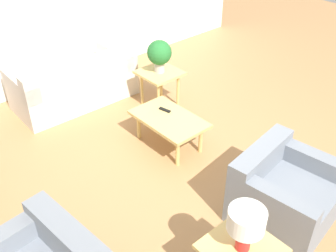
% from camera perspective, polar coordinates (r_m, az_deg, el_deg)
% --- Properties ---
extents(ground_plane, '(14.00, 14.00, 0.00)m').
position_cam_1_polar(ground_plane, '(4.74, 5.34, -5.49)').
color(ground_plane, '#A87A4C').
extents(sofa, '(0.89, 1.75, 0.77)m').
position_cam_1_polar(sofa, '(5.92, -13.24, 5.91)').
color(sofa, silver).
rests_on(sofa, ground_plane).
extents(armchair, '(0.97, 1.01, 0.72)m').
position_cam_1_polar(armchair, '(4.09, 16.41, -9.32)').
color(armchair, slate).
rests_on(armchair, ground_plane).
extents(coffee_table, '(0.93, 0.57, 0.40)m').
position_cam_1_polar(coffee_table, '(4.83, 0.13, 0.73)').
color(coffee_table, tan).
rests_on(coffee_table, ground_plane).
extents(side_table_plant, '(0.55, 0.55, 0.54)m').
position_cam_1_polar(side_table_plant, '(5.61, -1.21, 7.15)').
color(side_table_plant, tan).
rests_on(side_table_plant, ground_plane).
extents(potted_plant, '(0.34, 0.34, 0.46)m').
position_cam_1_polar(potted_plant, '(5.45, -1.26, 10.46)').
color(potted_plant, '#B2ADA3').
rests_on(potted_plant, side_table_plant).
extents(table_lamp, '(0.29, 0.29, 0.39)m').
position_cam_1_polar(table_lamp, '(3.02, 11.27, -13.66)').
color(table_lamp, red).
rests_on(table_lamp, side_table_lamp).
extents(remote_control, '(0.16, 0.07, 0.02)m').
position_cam_1_polar(remote_control, '(4.93, -0.47, 2.36)').
color(remote_control, black).
rests_on(remote_control, coffee_table).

